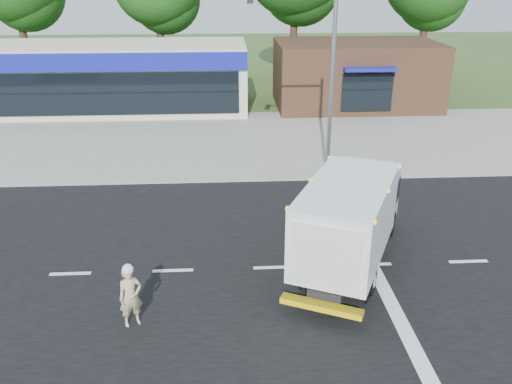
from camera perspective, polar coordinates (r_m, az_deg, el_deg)
ground at (r=16.43m, az=1.83°, el=-7.99°), size 120.00×120.00×0.00m
road_asphalt at (r=16.42m, az=1.83°, el=-7.97°), size 60.00×14.00×0.02m
sidewalk at (r=23.80m, az=0.08°, el=2.28°), size 60.00×2.40×0.12m
parking_apron at (r=29.31m, az=-0.61°, el=6.17°), size 60.00×9.00×0.02m
lane_markings at (r=15.46m, az=7.36°, el=-10.28°), size 55.20×7.00×0.01m
ems_box_truck at (r=16.05m, az=10.02°, el=-2.37°), size 4.60×6.78×2.90m
emergency_worker at (r=13.99m, az=-13.08°, el=-10.54°), size 0.70×0.60×1.73m
retail_strip_mall at (r=35.40m, az=-16.15°, el=11.54°), size 18.00×6.20×4.00m
brown_storefront at (r=35.62m, az=10.45°, el=12.09°), size 10.00×6.70×4.00m
traffic_signal_pole at (r=22.23m, az=6.42°, el=13.66°), size 3.51×0.25×8.00m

